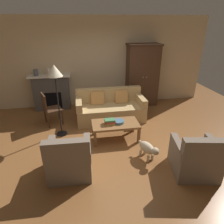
# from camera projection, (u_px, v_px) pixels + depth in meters

# --- Properties ---
(ground_plane) EXTENTS (9.60, 9.60, 0.00)m
(ground_plane) POSITION_uv_depth(u_px,v_px,m) (111.00, 142.00, 4.61)
(ground_plane) COLOR brown
(back_wall) EXTENTS (7.20, 0.10, 2.80)m
(back_wall) POSITION_uv_depth(u_px,v_px,m) (98.00, 63.00, 6.31)
(back_wall) COLOR beige
(back_wall) RESTS_ON ground
(fireplace) EXTENTS (1.26, 0.48, 1.12)m
(fireplace) POSITION_uv_depth(u_px,v_px,m) (52.00, 92.00, 6.20)
(fireplace) COLOR #4C4947
(fireplace) RESTS_ON ground
(armoire) EXTENTS (1.06, 0.57, 2.00)m
(armoire) POSITION_uv_depth(u_px,v_px,m) (142.00, 75.00, 6.39)
(armoire) COLOR #472D1E
(armoire) RESTS_ON ground
(couch) EXTENTS (1.93, 0.87, 0.86)m
(couch) POSITION_uv_depth(u_px,v_px,m) (110.00, 109.00, 5.61)
(couch) COLOR tan
(couch) RESTS_ON ground
(coffee_table) EXTENTS (1.10, 0.60, 0.42)m
(coffee_table) POSITION_uv_depth(u_px,v_px,m) (115.00, 125.00, 4.61)
(coffee_table) COLOR olive
(coffee_table) RESTS_ON ground
(fruit_bowl) EXTENTS (0.27, 0.27, 0.06)m
(fruit_bowl) POSITION_uv_depth(u_px,v_px,m) (119.00, 122.00, 4.60)
(fruit_bowl) COLOR slate
(fruit_bowl) RESTS_ON coffee_table
(book_stack) EXTENTS (0.25, 0.18, 0.12)m
(book_stack) POSITION_uv_depth(u_px,v_px,m) (110.00, 122.00, 4.53)
(book_stack) COLOR gold
(book_stack) RESTS_ON coffee_table
(mantel_vase_slate) EXTENTS (0.13, 0.13, 0.19)m
(mantel_vase_slate) POSITION_uv_depth(u_px,v_px,m) (36.00, 72.00, 5.86)
(mantel_vase_slate) COLOR #565B66
(mantel_vase_slate) RESTS_ON fireplace
(mantel_vase_cream) EXTENTS (0.09, 0.09, 0.22)m
(mantel_vase_cream) POSITION_uv_depth(u_px,v_px,m) (49.00, 71.00, 5.91)
(mantel_vase_cream) COLOR beige
(mantel_vase_cream) RESTS_ON fireplace
(armchair_near_left) EXTENTS (0.80, 0.80, 0.88)m
(armchair_near_left) POSITION_uv_depth(u_px,v_px,m) (70.00, 159.00, 3.53)
(armchair_near_left) COLOR #756656
(armchair_near_left) RESTS_ON ground
(armchair_near_right) EXTENTS (0.90, 0.90, 0.88)m
(armchair_near_right) POSITION_uv_depth(u_px,v_px,m) (196.00, 158.00, 3.56)
(armchair_near_right) COLOR #756656
(armchair_near_right) RESTS_ON ground
(side_chair_wooden) EXTENTS (0.57, 0.57, 0.90)m
(side_chair_wooden) POSITION_uv_depth(u_px,v_px,m) (49.00, 107.00, 5.22)
(side_chair_wooden) COLOR #472D1E
(side_chair_wooden) RESTS_ON ground
(floor_lamp) EXTENTS (0.36, 0.36, 1.75)m
(floor_lamp) POSITION_uv_depth(u_px,v_px,m) (55.00, 75.00, 4.32)
(floor_lamp) COLOR black
(floor_lamp) RESTS_ON ground
(dog) EXTENTS (0.33, 0.54, 0.39)m
(dog) POSITION_uv_depth(u_px,v_px,m) (148.00, 149.00, 3.95)
(dog) COLOR beige
(dog) RESTS_ON ground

